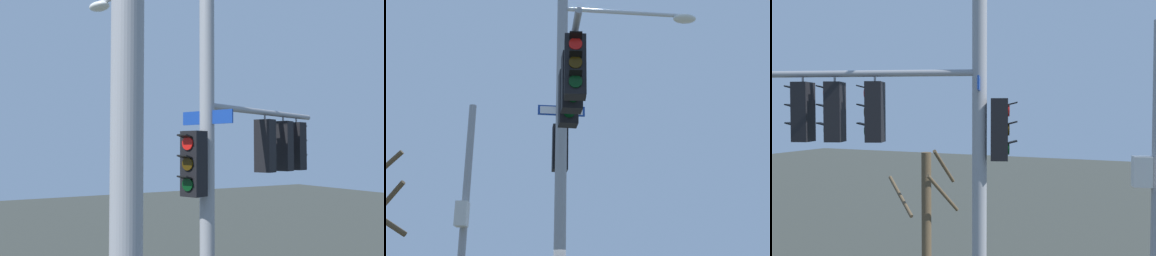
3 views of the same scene
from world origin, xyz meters
The scene contains 1 object.
main_signal_pole_assembly centered at (-0.81, 0.44, 4.99)m, with size 3.86×4.98×8.79m.
Camera 1 is at (5.98, -4.30, 5.12)m, focal length 40.15 mm.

